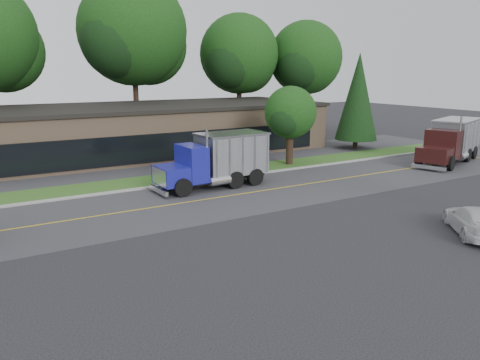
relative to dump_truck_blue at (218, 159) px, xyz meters
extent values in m
plane|color=#36363B|center=(-1.76, -11.51, -1.80)|extent=(140.00, 140.00, 0.00)
cube|color=#4A4A4F|center=(-1.76, -2.51, -1.80)|extent=(60.00, 8.00, 0.02)
cube|color=gold|center=(-1.76, -2.51, -1.80)|extent=(60.00, 0.12, 0.01)
cube|color=#9E9E99|center=(-1.76, 1.69, -1.80)|extent=(60.00, 0.30, 0.12)
cube|color=#376021|center=(-1.76, 3.49, -1.80)|extent=(60.00, 3.40, 0.03)
cube|color=#4A4A4F|center=(-1.76, 8.49, -1.80)|extent=(60.00, 7.00, 0.02)
cube|color=#9E7D61|center=(0.24, 14.49, 0.20)|extent=(32.00, 12.00, 4.00)
sphere|color=#103B10|center=(-9.86, 23.76, 7.21)|extent=(7.59, 7.59, 7.59)
cylinder|color=#382619|center=(2.24, 22.49, 1.21)|extent=(0.56, 0.56, 6.03)
sphere|color=#103B10|center=(2.24, 22.49, 9.40)|extent=(11.03, 11.03, 11.03)
sphere|color=#103B10|center=(4.31, 23.87, 8.02)|extent=(8.27, 8.27, 8.27)
sphere|color=black|center=(0.52, 21.46, 8.36)|extent=(7.58, 7.58, 7.58)
cylinder|color=#382619|center=(14.24, 21.49, 0.65)|extent=(0.56, 0.56, 4.90)
sphere|color=#103B10|center=(14.24, 21.49, 7.31)|extent=(8.96, 8.96, 8.96)
sphere|color=#103B10|center=(15.92, 22.61, 6.18)|extent=(6.72, 6.72, 6.72)
sphere|color=black|center=(12.84, 20.65, 6.46)|extent=(6.16, 6.16, 6.16)
cylinder|color=#382619|center=(22.24, 19.49, 0.56)|extent=(0.56, 0.56, 4.71)
sphere|color=#103B10|center=(22.24, 19.49, 6.95)|extent=(8.61, 8.61, 8.61)
sphere|color=#103B10|center=(23.86, 20.57, 5.87)|extent=(6.46, 6.46, 6.46)
sphere|color=black|center=(20.89, 18.68, 6.14)|extent=(5.92, 5.92, 5.92)
cylinder|color=#382619|center=(18.24, 6.49, -1.30)|extent=(0.44, 0.44, 1.00)
cone|color=black|center=(18.24, 6.49, 3.10)|extent=(3.92, 3.92, 8.02)
cylinder|color=#382619|center=(8.24, 3.49, -0.69)|extent=(0.56, 0.56, 2.22)
sphere|color=#103B10|center=(8.24, 3.49, 2.31)|extent=(4.05, 4.05, 4.05)
sphere|color=#103B10|center=(9.00, 4.00, 1.81)|extent=(3.04, 3.04, 3.04)
sphere|color=black|center=(7.61, 3.11, 1.93)|extent=(2.78, 2.78, 2.78)
cube|color=black|center=(-0.20, -0.01, -1.23)|extent=(7.05, 1.31, 0.28)
cube|color=#1B1D98|center=(-3.25, -0.15, -0.68)|extent=(1.78, 2.37, 1.10)
cube|color=#1B1D98|center=(-1.88, -0.08, -0.08)|extent=(1.33, 2.45, 2.20)
cube|color=black|center=(-2.41, -0.11, 0.32)|extent=(0.15, 2.10, 0.90)
cube|color=silver|center=(1.02, 0.05, 0.22)|extent=(4.30, 2.69, 2.50)
cube|color=silver|center=(1.02, 0.05, 1.52)|extent=(4.46, 2.84, 0.12)
cylinder|color=black|center=(-3.15, 1.01, -1.23)|extent=(1.11, 0.40, 1.10)
cylinder|color=black|center=(-3.04, -1.29, -1.23)|extent=(1.11, 0.40, 1.10)
cylinder|color=black|center=(1.27, 1.21, -1.23)|extent=(1.11, 0.40, 1.10)
cylinder|color=black|center=(1.37, -1.09, -1.23)|extent=(1.11, 0.40, 1.10)
cube|color=black|center=(19.99, -2.36, -1.23)|extent=(8.36, 3.76, 0.28)
cube|color=black|center=(16.49, -3.59, -0.68)|extent=(2.68, 2.84, 1.10)
cube|color=black|center=(18.06, -3.04, -0.08)|extent=(2.19, 2.75, 2.20)
cube|color=black|center=(17.45, -3.25, 0.32)|extent=(0.75, 2.00, 0.90)
cube|color=silver|center=(21.38, -1.88, 0.22)|extent=(5.63, 4.04, 2.50)
cube|color=silver|center=(21.38, -1.88, 1.52)|extent=(5.82, 4.23, 0.12)
cylinder|color=black|center=(16.29, -2.44, -1.23)|extent=(1.15, 0.69, 1.10)
cylinder|color=black|center=(17.05, -4.61, -1.23)|extent=(1.15, 0.69, 1.10)
cylinder|color=black|center=(21.35, -0.67, -1.23)|extent=(1.15, 0.69, 1.10)
cylinder|color=black|center=(22.11, -2.84, -1.23)|extent=(1.15, 0.69, 1.10)
imported|color=silver|center=(5.74, -13.94, -1.16)|extent=(4.16, 4.61, 1.29)
camera|label=1|loc=(-13.71, -25.88, 5.47)|focal=35.00mm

